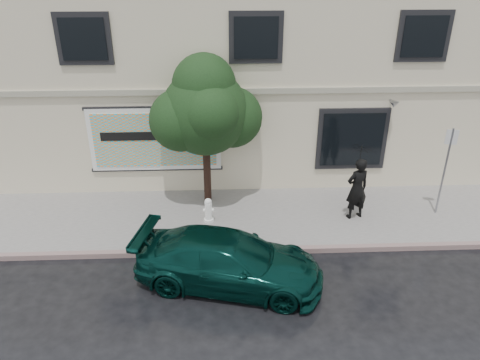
{
  "coord_description": "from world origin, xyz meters",
  "views": [
    {
      "loc": [
        -1.06,
        -9.12,
        7.65
      ],
      "look_at": [
        -0.59,
        2.2,
        1.92
      ],
      "focal_mm": 35.0,
      "sensor_mm": 36.0,
      "label": 1
    }
  ],
  "objects_px": {
    "car": "(229,261)",
    "pedestrian": "(357,189)",
    "street_tree": "(205,112)",
    "fire_hydrant": "(208,210)"
  },
  "relations": [
    {
      "from": "car",
      "to": "pedestrian",
      "type": "height_order",
      "value": "pedestrian"
    },
    {
      "from": "street_tree",
      "to": "pedestrian",
      "type": "bearing_deg",
      "value": -14.34
    },
    {
      "from": "fire_hydrant",
      "to": "car",
      "type": "bearing_deg",
      "value": -101.24
    },
    {
      "from": "car",
      "to": "street_tree",
      "type": "distance_m",
      "value": 4.71
    },
    {
      "from": "pedestrian",
      "to": "street_tree",
      "type": "relative_size",
      "value": 0.45
    },
    {
      "from": "car",
      "to": "fire_hydrant",
      "type": "relative_size",
      "value": 6.02
    },
    {
      "from": "street_tree",
      "to": "fire_hydrant",
      "type": "height_order",
      "value": "street_tree"
    },
    {
      "from": "pedestrian",
      "to": "fire_hydrant",
      "type": "xyz_separation_m",
      "value": [
        -4.45,
        -0.05,
        -0.6
      ]
    },
    {
      "from": "car",
      "to": "fire_hydrant",
      "type": "distance_m",
      "value": 2.8
    },
    {
      "from": "car",
      "to": "fire_hydrant",
      "type": "bearing_deg",
      "value": 25.17
    }
  ]
}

